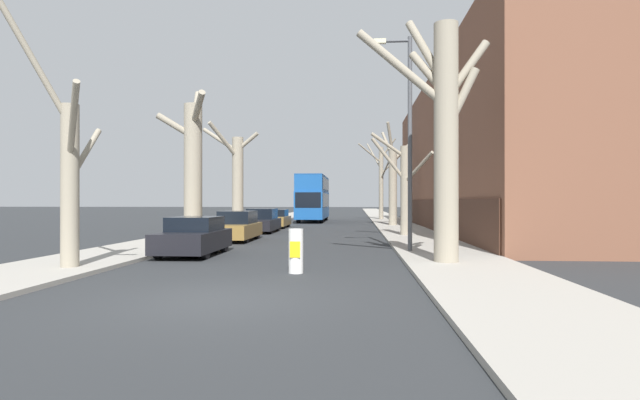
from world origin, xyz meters
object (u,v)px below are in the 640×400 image
object	(u,v)px
street_tree_left_1	(193,166)
street_tree_left_2	(236,177)
parked_car_3	(276,219)
street_tree_right_0	(444,132)
parked_car_0	(194,237)
street_tree_right_3	(381,179)
traffic_bollard	(296,251)
double_decker_bus	(313,196)
street_tree_left_0	(68,173)
parked_car_1	(237,227)
lamp_post	(407,133)
street_tree_right_1	(404,186)
parked_car_2	(262,221)
street_tree_right_2	(393,182)

from	to	relation	value
street_tree_left_1	street_tree_left_2	bearing A→B (deg)	91.90
parked_car_3	street_tree_right_0	bearing A→B (deg)	-67.67
street_tree_right_0	parked_car_0	distance (m)	9.39
street_tree_right_3	traffic_bollard	bearing A→B (deg)	-96.39
street_tree_right_0	traffic_bollard	size ratio (longest dim) A/B	6.41
street_tree_right_3	double_decker_bus	size ratio (longest dim) A/B	0.79
street_tree_left_0	double_decker_bus	distance (m)	34.04
street_tree_left_0	parked_car_0	bearing A→B (deg)	64.00
street_tree_left_1	parked_car_1	size ratio (longest dim) A/B	1.79
lamp_post	street_tree_left_2	bearing A→B (deg)	123.30
street_tree_right_1	parked_car_1	bearing A→B (deg)	-160.89
parked_car_0	street_tree_left_2	bearing A→B (deg)	98.46
street_tree_left_0	parked_car_2	distance (m)	17.50
parked_car_2	traffic_bollard	bearing A→B (deg)	-76.21
street_tree_right_0	parked_car_2	xyz separation A→B (m)	(-8.45, 15.23, -3.33)
parked_car_0	traffic_bollard	distance (m)	5.95
street_tree_right_1	traffic_bollard	size ratio (longest dim) A/B	4.72
street_tree_left_2	lamp_post	bearing A→B (deg)	-56.70
double_decker_bus	parked_car_3	distance (m)	11.49
street_tree_right_0	street_tree_right_3	size ratio (longest dim) A/B	0.94
street_tree_left_1	parked_car_3	world-z (taller)	street_tree_left_1
parked_car_1	lamp_post	distance (m)	10.20
street_tree_right_2	parked_car_3	world-z (taller)	street_tree_right_2
parked_car_0	street_tree_left_1	bearing A→B (deg)	108.79
parked_car_2	lamp_post	world-z (taller)	lamp_post
street_tree_left_0	lamp_post	xyz separation A→B (m)	(9.81, 5.32, 1.73)
street_tree_left_1	parked_car_3	distance (m)	12.64
street_tree_right_3	parked_car_0	size ratio (longest dim) A/B	2.05
street_tree_right_1	parked_car_3	xyz separation A→B (m)	(-8.39, 8.87, -2.10)
street_tree_left_1	traffic_bollard	distance (m)	12.54
street_tree_left_2	street_tree_right_1	size ratio (longest dim) A/B	1.28
street_tree_left_1	street_tree_right_1	world-z (taller)	street_tree_left_1
street_tree_right_3	traffic_bollard	world-z (taller)	street_tree_right_3
double_decker_bus	street_tree_right_0	bearing A→B (deg)	-78.12
street_tree_left_2	street_tree_right_2	size ratio (longest dim) A/B	0.92
street_tree_right_0	street_tree_right_3	world-z (taller)	street_tree_right_3
street_tree_left_0	parked_car_2	size ratio (longest dim) A/B	1.70
parked_car_0	parked_car_1	bearing A→B (deg)	90.00
parked_car_2	parked_car_1	bearing A→B (deg)	-90.00
street_tree_right_1	traffic_bollard	bearing A→B (deg)	-107.08
street_tree_right_2	traffic_bollard	bearing A→B (deg)	-100.03
street_tree_left_2	traffic_bollard	distance (m)	21.89
street_tree_left_0	parked_car_3	bearing A→B (deg)	84.67
street_tree_left_1	parked_car_2	bearing A→B (deg)	72.64
street_tree_right_1	parked_car_2	world-z (taller)	street_tree_right_1
street_tree_right_3	lamp_post	size ratio (longest dim) A/B	1.02
street_tree_right_2	traffic_bollard	xyz separation A→B (m)	(-4.40, -24.86, -2.77)
street_tree_right_1	street_tree_right_2	xyz separation A→B (m)	(0.21, 11.23, 0.64)
street_tree_left_1	traffic_bollard	size ratio (longest dim) A/B	6.47
street_tree_left_2	street_tree_right_2	xyz separation A→B (m)	(11.05, 4.21, -0.20)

